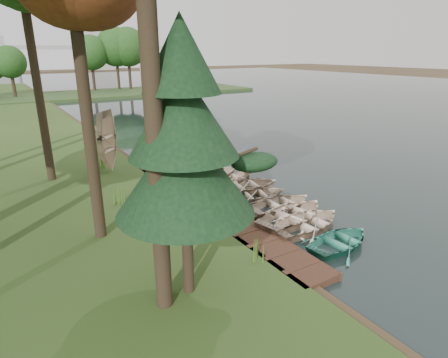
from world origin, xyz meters
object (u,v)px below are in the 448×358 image
boardwalk (201,202)px  rowboat_2 (294,213)px  rowboat_1 (308,221)px  rowboat_0 (341,239)px  pine_tree (184,139)px  stored_rowboat (111,165)px

boardwalk → rowboat_2: rowboat_2 is taller
rowboat_1 → boardwalk: bearing=22.4°
rowboat_2 → boardwalk: bearing=19.4°
rowboat_0 → pine_tree: pine_tree is taller
rowboat_0 → pine_tree: 7.71m
rowboat_1 → pine_tree: (-6.21, -1.45, 4.47)m
stored_rowboat → rowboat_2: bearing=-112.2°
rowboat_0 → rowboat_2: rowboat_2 is taller
rowboat_1 → stored_rowboat: size_ratio=1.01×
rowboat_0 → rowboat_1: bearing=-5.2°
boardwalk → rowboat_0: (2.47, -6.47, 0.21)m
boardwalk → stored_rowboat: 7.12m
boardwalk → rowboat_1: rowboat_1 is taller
rowboat_2 → stored_rowboat: (-4.85, 10.54, 0.22)m
rowboat_0 → rowboat_2: 2.62m
boardwalk → stored_rowboat: (-2.38, 6.69, 0.52)m
boardwalk → rowboat_2: (2.46, -3.85, 0.30)m
rowboat_0 → pine_tree: (-6.24, 0.29, 4.53)m
boardwalk → rowboat_0: bearing=-69.1°
rowboat_1 → pine_tree: size_ratio=0.47×
rowboat_0 → rowboat_2: (-0.00, 2.62, 0.09)m
boardwalk → pine_tree: 8.66m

